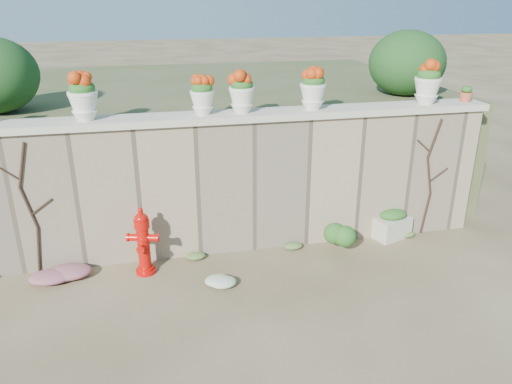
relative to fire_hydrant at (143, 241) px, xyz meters
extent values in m
plane|color=brown|center=(1.23, -1.27, -0.50)|extent=(80.00, 80.00, 0.00)
cube|color=gray|center=(1.23, 0.53, 0.50)|extent=(8.00, 0.40, 2.00)
cube|color=beige|center=(1.23, 0.53, 1.55)|extent=(8.10, 0.52, 0.10)
cube|color=#384C23|center=(1.23, 3.73, 0.50)|extent=(9.00, 6.00, 2.00)
ellipsoid|color=#143814|center=(4.63, 1.73, 2.05)|extent=(1.30, 1.30, 1.10)
cylinder|color=black|center=(-1.43, 0.31, -0.15)|extent=(0.12, 0.04, 0.70)
cylinder|color=black|center=(-1.45, 0.31, 0.50)|extent=(0.17, 0.04, 0.61)
cylinder|color=black|center=(-1.44, 0.31, 1.10)|extent=(0.18, 0.04, 0.61)
cylinder|color=black|center=(-1.29, 0.31, 0.50)|extent=(0.30, 0.02, 0.22)
cylinder|color=black|center=(-1.62, 0.31, 1.00)|extent=(0.25, 0.02, 0.21)
cylinder|color=black|center=(4.47, 0.31, -0.15)|extent=(0.12, 0.04, 0.70)
cylinder|color=black|center=(4.45, 0.31, 0.50)|extent=(0.17, 0.04, 0.61)
cylinder|color=black|center=(4.46, 0.31, 1.10)|extent=(0.18, 0.04, 0.61)
cylinder|color=black|center=(4.61, 0.31, 0.50)|extent=(0.30, 0.02, 0.22)
cylinder|color=black|center=(4.28, 0.31, 1.00)|extent=(0.25, 0.02, 0.21)
cylinder|color=#BF0D07|center=(0.00, 0.00, -0.47)|extent=(0.28, 0.28, 0.05)
cylinder|color=#BF0D07|center=(0.00, 0.00, -0.10)|extent=(0.17, 0.17, 0.62)
cylinder|color=#BF0D07|center=(0.00, 0.00, 0.05)|extent=(0.21, 0.21, 0.04)
cylinder|color=#BF0D07|center=(0.00, 0.00, 0.26)|extent=(0.21, 0.21, 0.12)
ellipsoid|color=#BF0D07|center=(0.00, 0.00, 0.36)|extent=(0.19, 0.19, 0.14)
cylinder|color=#BF0D07|center=(0.00, 0.00, 0.44)|extent=(0.07, 0.07, 0.10)
cylinder|color=#BF0D07|center=(-0.13, 0.04, 0.05)|extent=(0.16, 0.13, 0.10)
cylinder|color=#BF0D07|center=(0.14, -0.03, 0.05)|extent=(0.16, 0.13, 0.10)
cylinder|color=#BF0D07|center=(-0.03, -0.10, -0.05)|extent=(0.11, 0.12, 0.09)
cube|color=beige|center=(3.89, 0.28, -0.33)|extent=(0.66, 0.51, 0.34)
ellipsoid|color=#1E5119|center=(3.89, 0.28, -0.10)|extent=(0.51, 0.40, 0.17)
ellipsoid|color=#1E5119|center=(2.87, -0.01, -0.17)|extent=(0.68, 0.61, 0.65)
ellipsoid|color=#C4277B|center=(-1.10, 0.05, -0.39)|extent=(0.81, 0.54, 0.22)
ellipsoid|color=white|center=(0.99, -0.56, -0.42)|extent=(0.46, 0.37, 0.16)
ellipsoid|color=#1E5119|center=(-0.61, 0.53, 2.02)|extent=(0.34, 0.34, 0.20)
ellipsoid|color=#BB360B|center=(-0.61, 0.53, 2.11)|extent=(0.30, 0.30, 0.21)
ellipsoid|color=#1E5119|center=(0.95, 0.53, 1.97)|extent=(0.29, 0.29, 0.17)
ellipsoid|color=#BB360B|center=(0.95, 0.53, 2.04)|extent=(0.25, 0.25, 0.18)
ellipsoid|color=#1E5119|center=(1.50, 0.53, 2.00)|extent=(0.31, 0.31, 0.19)
ellipsoid|color=#BB360B|center=(1.50, 0.53, 2.07)|extent=(0.28, 0.28, 0.20)
ellipsoid|color=#1E5119|center=(2.54, 0.53, 2.01)|extent=(0.33, 0.33, 0.20)
ellipsoid|color=#BB360B|center=(2.54, 0.53, 2.09)|extent=(0.29, 0.29, 0.20)
ellipsoid|color=#1E5119|center=(4.35, 0.53, 2.04)|extent=(0.35, 0.35, 0.21)
ellipsoid|color=#BB360B|center=(4.35, 0.53, 2.12)|extent=(0.30, 0.30, 0.22)
ellipsoid|color=#1E5119|center=(5.03, 0.53, 1.78)|extent=(0.16, 0.16, 0.11)
camera|label=1|loc=(0.21, -6.30, 3.16)|focal=35.00mm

